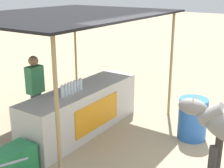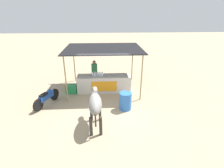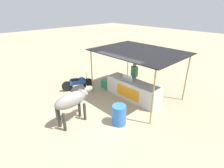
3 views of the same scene
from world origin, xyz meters
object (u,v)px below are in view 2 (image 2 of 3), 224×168
object	(u,v)px
cooler_box	(72,89)
water_barrel	(125,101)
stall_counter	(104,84)
vendor_behind_counter	(95,73)
motorcycle_parked	(47,97)
cow	(95,104)

from	to	relation	value
cooler_box	water_barrel	xyz separation A→B (m)	(2.84, -1.95, 0.18)
cooler_box	stall_counter	bearing A→B (deg)	3.00
vendor_behind_counter	motorcycle_parked	world-z (taller)	vendor_behind_counter
stall_counter	motorcycle_parked	bearing A→B (deg)	-153.29
vendor_behind_counter	water_barrel	bearing A→B (deg)	-61.15
water_barrel	cow	distance (m)	1.96
cooler_box	motorcycle_parked	xyz separation A→B (m)	(-0.98, -1.33, 0.19)
cow	vendor_behind_counter	bearing A→B (deg)	92.57
cooler_box	water_barrel	distance (m)	3.45
water_barrel	motorcycle_parked	bearing A→B (deg)	170.87
vendor_behind_counter	motorcycle_parked	bearing A→B (deg)	-136.32
stall_counter	cow	size ratio (longest dim) A/B	1.64
motorcycle_parked	cow	bearing A→B (deg)	-37.38
vendor_behind_counter	cow	distance (m)	4.07
vendor_behind_counter	motorcycle_parked	distance (m)	3.19
water_barrel	cow	size ratio (longest dim) A/B	0.46
stall_counter	motorcycle_parked	world-z (taller)	stall_counter
stall_counter	cow	world-z (taller)	cow
stall_counter	cow	distance (m)	3.38
cooler_box	water_barrel	bearing A→B (deg)	-34.41
stall_counter	cooler_box	bearing A→B (deg)	-177.00
vendor_behind_counter	cooler_box	bearing A→B (deg)	-146.84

